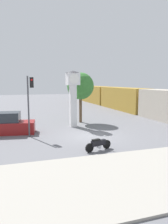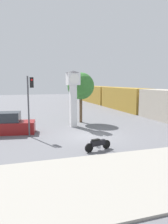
{
  "view_description": "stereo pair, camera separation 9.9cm",
  "coord_description": "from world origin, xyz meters",
  "px_view_note": "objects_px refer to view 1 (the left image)",
  "views": [
    {
      "loc": [
        -5.76,
        -15.98,
        4.3
      ],
      "look_at": [
        -0.4,
        0.55,
        1.89
      ],
      "focal_mm": 35.0,
      "sensor_mm": 36.0,
      "label": 1
    },
    {
      "loc": [
        -5.67,
        -16.01,
        4.3
      ],
      "look_at": [
        -0.4,
        0.55,
        1.89
      ],
      "focal_mm": 35.0,
      "sensor_mm": 36.0,
      "label": 2
    }
  ],
  "objects_px": {
    "motorcycle": "(98,144)",
    "clock_tower": "(73,90)",
    "freight_train": "(124,99)",
    "parked_car": "(8,125)",
    "traffic_light": "(30,96)",
    "street_tree": "(81,86)"
  },
  "relations": [
    {
      "from": "street_tree",
      "to": "parked_car",
      "type": "xyz_separation_m",
      "value": [
        -7.28,
        -3.09,
        -3.09
      ]
    },
    {
      "from": "traffic_light",
      "to": "freight_train",
      "type": "bearing_deg",
      "value": 40.82
    },
    {
      "from": "street_tree",
      "to": "motorcycle",
      "type": "bearing_deg",
      "value": -100.57
    },
    {
      "from": "freight_train",
      "to": "motorcycle",
      "type": "bearing_deg",
      "value": -122.32
    },
    {
      "from": "clock_tower",
      "to": "street_tree",
      "type": "distance_m",
      "value": 2.33
    },
    {
      "from": "freight_train",
      "to": "traffic_light",
      "type": "relative_size",
      "value": 7.68
    },
    {
      "from": "motorcycle",
      "to": "parked_car",
      "type": "height_order",
      "value": "parked_car"
    },
    {
      "from": "traffic_light",
      "to": "street_tree",
      "type": "height_order",
      "value": "street_tree"
    },
    {
      "from": "motorcycle",
      "to": "traffic_light",
      "type": "height_order",
      "value": "traffic_light"
    },
    {
      "from": "clock_tower",
      "to": "traffic_light",
      "type": "bearing_deg",
      "value": -146.19
    },
    {
      "from": "freight_train",
      "to": "traffic_light",
      "type": "height_order",
      "value": "traffic_light"
    },
    {
      "from": "motorcycle",
      "to": "parked_car",
      "type": "relative_size",
      "value": 0.43
    },
    {
      "from": "motorcycle",
      "to": "street_tree",
      "type": "relative_size",
      "value": 0.36
    },
    {
      "from": "freight_train",
      "to": "street_tree",
      "type": "relative_size",
      "value": 6.91
    },
    {
      "from": "freight_train",
      "to": "parked_car",
      "type": "relative_size",
      "value": 8.24
    },
    {
      "from": "motorcycle",
      "to": "freight_train",
      "type": "xyz_separation_m",
      "value": [
        11.45,
        18.11,
        1.29
      ]
    },
    {
      "from": "motorcycle",
      "to": "clock_tower",
      "type": "bearing_deg",
      "value": 70.33
    },
    {
      "from": "motorcycle",
      "to": "clock_tower",
      "type": "distance_m",
      "value": 8.41
    },
    {
      "from": "freight_train",
      "to": "parked_car",
      "type": "bearing_deg",
      "value": -145.75
    },
    {
      "from": "clock_tower",
      "to": "parked_car",
      "type": "distance_m",
      "value": 6.67
    },
    {
      "from": "parked_car",
      "to": "clock_tower",
      "type": "bearing_deg",
      "value": 20.3
    },
    {
      "from": "clock_tower",
      "to": "street_tree",
      "type": "height_order",
      "value": "clock_tower"
    }
  ]
}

